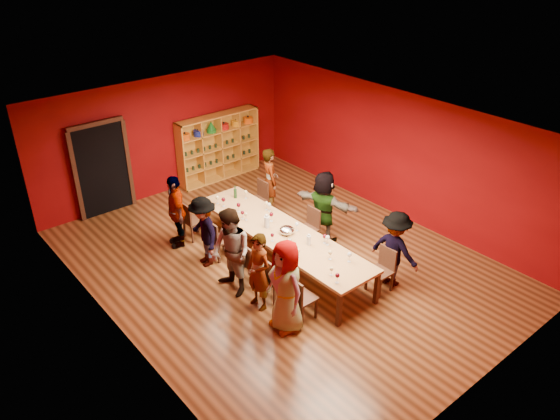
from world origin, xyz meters
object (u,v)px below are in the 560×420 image
object	(u,v)px
shelving_unit	(218,144)
chair_person_left_1	(272,277)
person_left_4	(176,211)
chair_person_right_2	(310,226)
person_left_3	(203,232)
person_right_2	(324,207)
person_left_0	(286,286)
person_left_2	(231,253)
person_right_4	(270,181)
chair_person_left_3	(217,238)
chair_person_right_0	(383,267)
person_left_1	(258,272)
spittoon_bowl	(287,230)
wine_bottle	(235,193)
chair_person_left_2	(250,261)
chair_person_left_4	(191,219)
chair_person_left_0	(299,297)
tasting_table	(281,234)
chair_person_right_4	(259,197)
person_right_0	(395,249)

from	to	relation	value
shelving_unit	chair_person_left_1	world-z (taller)	shelving_unit
person_left_4	chair_person_right_2	world-z (taller)	person_left_4
person_left_3	person_right_2	distance (m)	2.67
person_left_0	person_left_2	xyz separation A→B (m)	(-0.12, 1.43, 0.01)
chair_person_left_1	person_right_4	size ratio (longest dim) A/B	0.54
chair_person_left_3	chair_person_right_0	size ratio (longest dim) A/B	1.00
chair_person_left_1	person_left_1	bearing A→B (deg)	180.00
person_right_4	person_left_4	bearing A→B (deg)	111.29
chair_person_right_0	spittoon_bowl	distance (m)	2.03
shelving_unit	person_left_3	size ratio (longest dim) A/B	1.57
shelving_unit	wine_bottle	bearing A→B (deg)	-116.09
shelving_unit	chair_person_right_0	distance (m)	6.30
person_left_3	chair_person_left_2	bearing A→B (deg)	26.22
person_right_4	shelving_unit	bearing A→B (deg)	20.23
chair_person_left_4	chair_person_left_1	bearing A→B (deg)	-90.00
chair_person_left_0	person_left_4	world-z (taller)	person_left_4
shelving_unit	chair_person_left_2	distance (m)	5.07
person_left_1	wine_bottle	bearing A→B (deg)	150.82
tasting_table	chair_person_right_4	world-z (taller)	chair_person_right_4
spittoon_bowl	tasting_table	bearing A→B (deg)	106.10
person_left_3	chair_person_right_2	size ratio (longest dim) A/B	1.71
person_left_1	chair_person_left_3	size ratio (longest dim) A/B	1.71
tasting_table	wine_bottle	distance (m)	1.81
person_left_2	person_right_4	world-z (taller)	person_left_2
chair_person_left_3	spittoon_bowl	size ratio (longest dim) A/B	2.87
person_left_0	chair_person_left_2	distance (m)	1.51
person_right_0	person_right_2	bearing A→B (deg)	-9.47
tasting_table	chair_person_left_0	world-z (taller)	chair_person_left_0
person_left_0	spittoon_bowl	bearing A→B (deg)	145.17
tasting_table	person_left_4	world-z (taller)	person_left_4
chair_person_left_4	chair_person_right_0	distance (m)	4.34
person_left_0	chair_person_right_2	bearing A→B (deg)	134.80
person_right_0	person_right_2	size ratio (longest dim) A/B	0.96
chair_person_right_0	person_right_4	xyz separation A→B (m)	(0.33, 3.83, 0.32)
person_left_3	shelving_unit	bearing A→B (deg)	152.72
chair_person_right_0	spittoon_bowl	xyz separation A→B (m)	(-0.87, 1.81, 0.33)
person_left_2	chair_person_right_2	size ratio (longest dim) A/B	1.97
wine_bottle	person_left_2	bearing A→B (deg)	-127.49
chair_person_left_4	person_right_2	bearing A→B (deg)	-40.30
person_left_2	spittoon_bowl	world-z (taller)	person_left_2
person_left_4	chair_person_right_4	size ratio (longest dim) A/B	1.84
chair_person_left_3	spittoon_bowl	world-z (taller)	spittoon_bowl
shelving_unit	chair_person_right_2	world-z (taller)	shelving_unit
person_left_0	person_left_4	world-z (taller)	person_left_0
spittoon_bowl	chair_person_left_1	bearing A→B (deg)	-143.21
person_left_0	person_right_2	xyz separation A→B (m)	(2.53, 1.72, -0.05)
chair_person_left_1	person_left_3	size ratio (longest dim) A/B	0.58
chair_person_left_2	person_left_2	size ratio (longest dim) A/B	0.51
chair_person_left_2	person_right_2	xyz separation A→B (m)	(2.22, 0.29, 0.32)
tasting_table	person_left_1	xyz separation A→B (m)	(-1.23, -0.85, 0.06)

